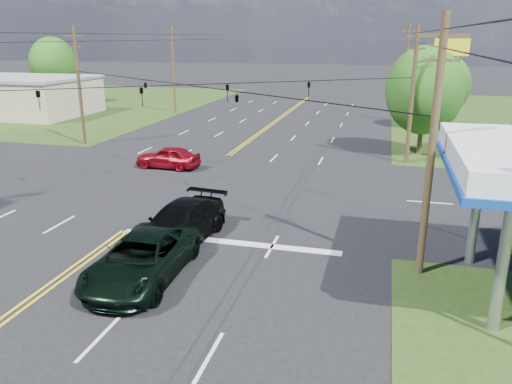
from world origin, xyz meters
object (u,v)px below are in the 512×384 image
(suv_black, at_px, (180,224))
(tree_far_l, at_px, (53,64))
(pole_se, at_px, (432,147))
(pole_right_far, at_px, (405,72))
(pole_ne, at_px, (412,94))
(retail_nw, at_px, (17,97))
(tree_right_b, at_px, (444,85))
(pickup_dkgreen, at_px, (142,258))
(pole_left_far, at_px, (173,68))
(pole_nw, at_px, (79,85))
(tree_right_a, at_px, (425,90))

(suv_black, bearing_deg, tree_far_l, 136.71)
(pole_se, height_order, tree_far_l, pole_se)
(pole_se, bearing_deg, pole_right_far, 90.00)
(pole_se, xyz_separation_m, pole_ne, (0.00, 18.00, 0.00))
(retail_nw, xyz_separation_m, pole_ne, (43.00, -13.00, 2.92))
(retail_nw, distance_m, suv_black, 44.95)
(tree_right_b, distance_m, pickup_dkgreen, 38.68)
(retail_nw, height_order, pole_se, pole_se)
(pole_ne, bearing_deg, tree_right_b, 76.87)
(pole_se, relative_size, tree_right_b, 1.34)
(tree_far_l, bearing_deg, pole_left_far, -11.89)
(pole_nw, distance_m, pole_right_far, 32.20)
(retail_nw, xyz_separation_m, pole_right_far, (43.00, 6.00, 3.17))
(pole_ne, height_order, pole_left_far, pole_left_far)
(pole_se, height_order, tree_right_b, pole_se)
(pole_se, distance_m, tree_far_l, 60.88)
(pole_se, height_order, pole_ne, same)
(pole_left_far, bearing_deg, tree_right_a, -30.65)
(pole_nw, bearing_deg, tree_right_b, 26.95)
(tree_right_a, bearing_deg, pole_left_far, 149.35)
(pole_left_far, bearing_deg, suv_black, -66.33)
(tree_far_l, bearing_deg, pole_se, -42.34)
(pole_se, height_order, tree_right_a, pole_se)
(pole_nw, bearing_deg, pickup_dkgreen, -52.81)
(retail_nw, height_order, pole_nw, pole_nw)
(pole_right_far, distance_m, tree_right_b, 5.40)
(tree_right_b, relative_size, tree_far_l, 0.81)
(pole_ne, bearing_deg, pole_nw, 180.00)
(pole_se, xyz_separation_m, tree_right_a, (1.00, 21.00, -0.05))
(tree_right_b, bearing_deg, pole_se, -96.05)
(retail_nw, relative_size, pole_se, 1.68)
(retail_nw, bearing_deg, pole_se, -35.79)
(pole_se, distance_m, suv_black, 10.81)
(pole_nw, relative_size, tree_right_a, 1.16)
(pole_right_far, xyz_separation_m, pickup_dkgreen, (-10.00, -40.09, -4.33))
(tree_far_l, bearing_deg, tree_right_a, -23.50)
(pole_se, distance_m, pole_left_far, 45.22)
(retail_nw, bearing_deg, pole_left_far, 19.44)
(tree_right_a, distance_m, tree_right_b, 12.27)
(pole_nw, relative_size, pole_ne, 1.00)
(pole_nw, bearing_deg, pole_ne, 0.00)
(retail_nw, bearing_deg, tree_right_b, 2.46)
(retail_nw, xyz_separation_m, pole_se, (43.00, -31.00, 2.92))
(pole_left_far, relative_size, pole_right_far, 1.00)
(tree_far_l, bearing_deg, retail_nw, -78.69)
(tree_right_a, bearing_deg, retail_nw, 167.20)
(pole_left_far, bearing_deg, pickup_dkgreen, -68.24)
(pole_se, bearing_deg, pole_ne, 90.00)
(retail_nw, height_order, tree_right_b, tree_right_b)
(tree_right_b, xyz_separation_m, pickup_dkgreen, (-13.50, -36.09, -3.38))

